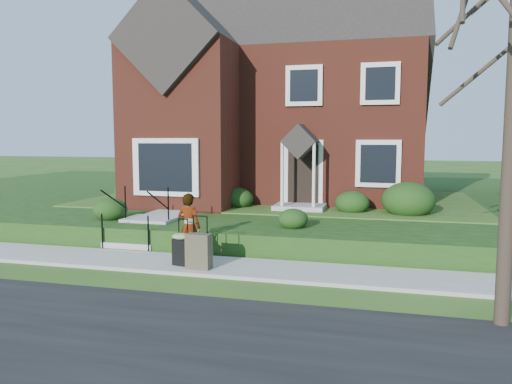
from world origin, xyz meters
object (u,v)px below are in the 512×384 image
(suitcase_olive, at_px, (199,251))
(woman, at_px, (189,227))
(front_steps, at_px, (144,228))
(suitcase_black, at_px, (182,247))

(suitcase_olive, bearing_deg, woman, 129.93)
(woman, relative_size, suitcase_olive, 1.36)
(front_steps, relative_size, suitcase_black, 1.93)
(suitcase_black, distance_m, suitcase_olive, 0.50)
(front_steps, bearing_deg, woman, -38.85)
(woman, xyz_separation_m, suitcase_black, (0.02, -0.47, -0.38))
(suitcase_black, relative_size, suitcase_olive, 0.91)
(front_steps, distance_m, suitcase_olive, 3.36)
(woman, bearing_deg, front_steps, -32.19)
(front_steps, xyz_separation_m, suitcase_black, (2.02, -2.09, 0.01))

